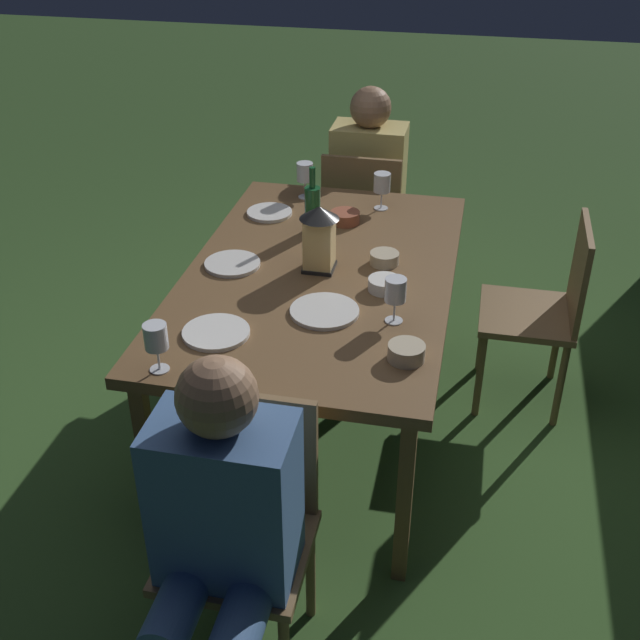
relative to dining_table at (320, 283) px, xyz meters
name	(u,v)px	position (x,y,z in m)	size (l,w,h in m)	color
ground_plane	(320,422)	(0.00, 0.00, -0.70)	(16.00, 16.00, 0.00)	#385B28
dining_table	(320,283)	(0.00, 0.00, 0.00)	(1.69, 1.03, 0.76)	brown
chair_head_near	(363,220)	(-1.09, 0.00, -0.22)	(0.40, 0.42, 0.87)	brown
person_in_mustard	(370,179)	(-1.29, 0.00, -0.06)	(0.48, 0.38, 1.15)	tan
chair_side_right_a	(545,306)	(-0.38, 0.91, -0.22)	(0.42, 0.40, 0.87)	brown
chair_head_far	(244,521)	(1.09, 0.00, -0.22)	(0.40, 0.42, 0.87)	brown
person_in_blue	(220,533)	(1.29, 0.00, -0.06)	(0.48, 0.38, 1.15)	#426699
lantern_centerpiece	(319,235)	(-0.02, -0.01, 0.20)	(0.15, 0.15, 0.27)	black
green_bottle_on_table	(313,208)	(-0.35, -0.11, 0.16)	(0.07, 0.07, 0.29)	#195128
wine_glass_a	(382,184)	(-0.65, 0.15, 0.17)	(0.08, 0.08, 0.17)	silver
wine_glass_b	(156,339)	(0.77, -0.36, 0.17)	(0.08, 0.08, 0.17)	silver
wine_glass_c	(395,292)	(0.31, 0.33, 0.17)	(0.08, 0.08, 0.17)	silver
wine_glass_d	(305,174)	(-0.71, -0.22, 0.17)	(0.08, 0.08, 0.17)	silver
plate_a	(232,264)	(0.03, -0.35, 0.06)	(0.22, 0.22, 0.01)	silver
plate_b	(324,311)	(0.31, 0.08, 0.06)	(0.25, 0.25, 0.01)	silver
plate_c	(269,213)	(-0.48, -0.34, 0.06)	(0.20, 0.20, 0.01)	white
plate_d	(216,332)	(0.53, -0.25, 0.06)	(0.23, 0.23, 0.01)	white
bowl_olives	(406,352)	(0.54, 0.40, 0.08)	(0.12, 0.12, 0.06)	#BCAD8E
bowl_bread	(384,284)	(0.10, 0.27, 0.08)	(0.12, 0.12, 0.05)	silver
bowl_salad	(384,258)	(-0.11, 0.24, 0.08)	(0.12, 0.12, 0.05)	#BCAD8E
bowl_dip	(345,217)	(-0.47, 0.01, 0.08)	(0.13, 0.13, 0.05)	#9E5138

